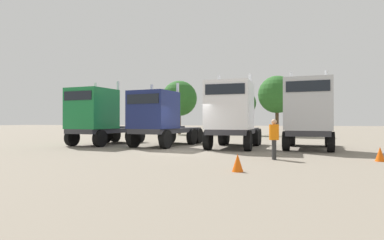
# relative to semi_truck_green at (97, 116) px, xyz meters

# --- Properties ---
(ground) EXTENTS (200.00, 200.00, 0.00)m
(ground) POSITION_rel_semi_truck_green_xyz_m (6.75, -2.51, -1.94)
(ground) COLOR gray
(semi_truck_green) EXTENTS (3.32, 6.02, 4.26)m
(semi_truck_green) POSITION_rel_semi_truck_green_xyz_m (0.00, 0.00, 0.00)
(semi_truck_green) COLOR #333338
(semi_truck_green) RESTS_ON ground
(semi_truck_navy) EXTENTS (3.49, 6.39, 3.98)m
(semi_truck_navy) POSITION_rel_semi_truck_green_xyz_m (4.32, -0.01, -0.16)
(semi_truck_navy) COLOR #333338
(semi_truck_navy) RESTS_ON ground
(semi_truck_white) EXTENTS (2.91, 6.13, 4.38)m
(semi_truck_white) POSITION_rel_semi_truck_green_xyz_m (8.87, -0.37, 0.06)
(semi_truck_white) COLOR #333338
(semi_truck_white) RESTS_ON ground
(semi_truck_silver) EXTENTS (3.21, 6.14, 4.47)m
(semi_truck_silver) POSITION_rel_semi_truck_green_xyz_m (13.08, -0.03, 0.07)
(semi_truck_silver) COLOR #333338
(semi_truck_silver) RESTS_ON ground
(visitor_in_hivis) EXTENTS (0.43, 0.45, 1.67)m
(visitor_in_hivis) POSITION_rel_semi_truck_green_xyz_m (11.24, -5.08, -0.98)
(visitor_in_hivis) COLOR #2C2C2C
(visitor_in_hivis) RESTS_ON ground
(traffic_cone_mid) EXTENTS (0.36, 0.36, 0.57)m
(traffic_cone_mid) POSITION_rel_semi_truck_green_xyz_m (15.27, -4.73, -1.66)
(traffic_cone_mid) COLOR #F2590C
(traffic_cone_mid) RESTS_ON ground
(traffic_cone_far) EXTENTS (0.36, 0.36, 0.56)m
(traffic_cone_far) POSITION_rel_semi_truck_green_xyz_m (10.13, -8.67, -1.66)
(traffic_cone_far) COLOR #F2590C
(traffic_cone_far) RESTS_ON ground
(oak_far_left) EXTENTS (4.27, 4.27, 6.49)m
(oak_far_left) POSITION_rel_semi_truck_green_xyz_m (0.11, 18.32, 2.40)
(oak_far_left) COLOR #4C3823
(oak_far_left) RESTS_ON ground
(oak_far_centre) EXTENTS (2.95, 2.95, 5.11)m
(oak_far_centre) POSITION_rel_semi_truck_green_xyz_m (7.83, 17.55, 1.66)
(oak_far_centre) COLOR #4C3823
(oak_far_centre) RESTS_ON ground
(oak_far_right) EXTENTS (3.94, 3.94, 6.37)m
(oak_far_right) POSITION_rel_semi_truck_green_xyz_m (11.54, 16.02, 2.44)
(oak_far_right) COLOR #4C3823
(oak_far_right) RESTS_ON ground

